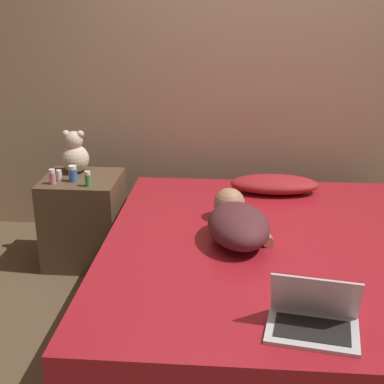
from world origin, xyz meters
The scene contains 12 objects.
ground_plane centered at (0.00, 0.00, 0.00)m, with size 12.00×12.00×0.00m, color brown.
wall_back centered at (0.00, 1.32, 1.30)m, with size 8.00×0.06×2.60m.
bed centered at (0.00, 0.00, 0.25)m, with size 1.76×2.08×0.51m.
nightstand centered at (-1.19, 0.69, 0.30)m, with size 0.50×0.48×0.61m.
pillow centered at (0.09, 0.79, 0.56)m, with size 0.58×0.28×0.11m.
person_lying centered at (-0.16, 0.06, 0.60)m, with size 0.40×0.68×0.19m.
laptop centered at (0.14, -0.77, 0.56)m, with size 0.39×0.30×0.23m.
teddy_bear centered at (-1.25, 0.81, 0.73)m, with size 0.19×0.19×0.29m.
bottle_blue centered at (-1.22, 0.62, 0.66)m, with size 0.06×0.06×0.11m.
bottle_green centered at (-1.10, 0.53, 0.65)m, with size 0.04×0.04×0.10m.
bottle_white centered at (-1.31, 0.63, 0.64)m, with size 0.04×0.04×0.07m.
bottle_pink centered at (-1.33, 0.56, 0.65)m, with size 0.04×0.04×0.10m.
Camera 1 is at (-0.19, -2.58, 1.74)m, focal length 50.00 mm.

